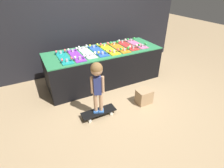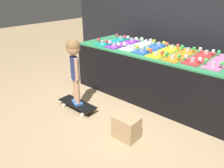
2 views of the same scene
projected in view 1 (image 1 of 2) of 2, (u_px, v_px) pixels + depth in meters
ground_plane at (117, 93)px, 3.63m from camera, size 16.00×16.00×0.00m
back_wall at (88, 20)px, 4.11m from camera, size 5.01×0.10×2.43m
display_rack at (104, 66)px, 3.90m from camera, size 2.47×0.90×0.74m
skateboard_teal_on_rack at (64, 57)px, 3.35m from camera, size 0.20×0.71×0.09m
skateboard_purple_on_rack at (76, 55)px, 3.44m from camera, size 0.20×0.71×0.09m
skateboard_white_on_rack at (87, 52)px, 3.58m from camera, size 0.20×0.71×0.09m
skateboard_blue_on_rack at (98, 50)px, 3.67m from camera, size 0.20×0.71×0.09m
skateboard_yellow_on_rack at (109, 49)px, 3.74m from camera, size 0.20×0.71×0.09m
skateboard_orange_on_rack at (119, 47)px, 3.83m from camera, size 0.20×0.71×0.09m
skateboard_red_on_rack at (127, 45)px, 3.96m from camera, size 0.20×0.71×0.09m
skateboard_pink_on_rack at (136, 44)px, 4.06m from camera, size 0.20×0.71×0.09m
skateboard_on_floor at (99, 112)px, 3.01m from camera, size 0.60×0.21×0.09m
child at (97, 79)px, 2.67m from camera, size 0.21×0.18×0.91m
storage_box at (144, 97)px, 3.30m from camera, size 0.28×0.21×0.27m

